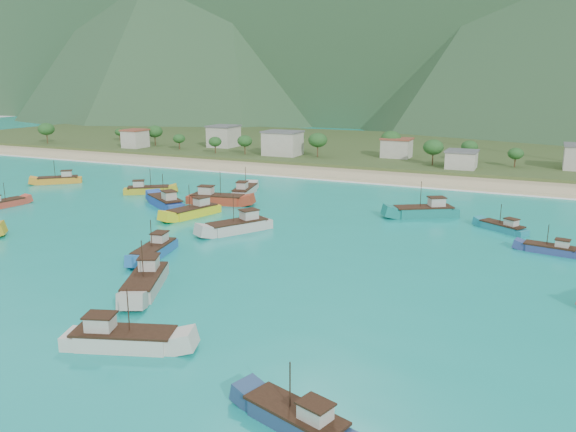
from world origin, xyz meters
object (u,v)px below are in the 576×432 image
at_px(boat_3, 217,200).
at_px(boat_10, 297,421).
at_px(boat_12, 503,228).
at_px(boat_25, 425,212).
at_px(boat_22, 551,250).
at_px(boat_29, 165,203).
at_px(boat_28, 245,191).
at_px(boat_18, 155,251).
at_px(boat_14, 59,180).
at_px(boat_9, 3,204).
at_px(boat_17, 239,227).
at_px(boat_27, 194,212).
at_px(boat_19, 146,283).
at_px(boat_4, 122,340).
at_px(boat_5, 147,190).

bearing_deg(boat_3, boat_10, 25.21).
distance_m(boat_12, boat_25, 15.31).
xyz_separation_m(boat_22, boat_29, (-72.45, 1.76, 0.44)).
height_order(boat_12, boat_28, boat_28).
height_order(boat_18, boat_22, boat_18).
bearing_deg(boat_14, boat_9, 161.62).
relative_size(boat_12, boat_17, 0.72).
height_order(boat_10, boat_27, boat_27).
xyz_separation_m(boat_18, boat_28, (-9.66, 45.44, 0.10)).
distance_m(boat_12, boat_19, 61.73).
relative_size(boat_3, boat_9, 1.34).
bearing_deg(boat_4, boat_29, -166.38).
relative_size(boat_17, boat_19, 0.97).
height_order(boat_14, boat_17, boat_17).
xyz_separation_m(boat_14, boat_22, (113.45, -12.81, -0.26)).
height_order(boat_10, boat_22, boat_10).
xyz_separation_m(boat_5, boat_25, (62.71, 3.90, 0.22)).
bearing_deg(boat_25, boat_19, 124.05).
distance_m(boat_3, boat_14, 49.25).
distance_m(boat_14, boat_25, 91.43).
bearing_deg(boat_29, boat_10, -103.41).
relative_size(boat_10, boat_14, 0.99).
relative_size(boat_5, boat_18, 0.95).
height_order(boat_28, boat_29, boat_29).
distance_m(boat_4, boat_17, 43.87).
height_order(boat_5, boat_10, boat_5).
height_order(boat_22, boat_25, boat_25).
height_order(boat_9, boat_17, boat_17).
bearing_deg(boat_9, boat_25, 27.19).
bearing_deg(boat_4, boat_12, 134.45).
bearing_deg(boat_5, boat_14, -126.79).
bearing_deg(boat_3, boat_4, 12.75).
distance_m(boat_17, boat_18, 17.80).
relative_size(boat_18, boat_29, 0.89).
xyz_separation_m(boat_12, boat_28, (-55.93, 8.98, 0.29)).
relative_size(boat_5, boat_19, 0.83).
xyz_separation_m(boat_5, boat_18, (30.91, -37.57, 0.00)).
height_order(boat_10, boat_14, boat_14).
bearing_deg(boat_10, boat_14, 71.98).
xyz_separation_m(boat_10, boat_19, (-28.84, 18.55, 0.26)).
bearing_deg(boat_19, boat_27, -90.13).
relative_size(boat_14, boat_17, 0.84).
xyz_separation_m(boat_12, boat_25, (-14.46, 5.01, 0.40)).
bearing_deg(boat_5, boat_3, 47.52).
bearing_deg(boat_27, boat_19, 131.08).
height_order(boat_3, boat_19, boat_3).
distance_m(boat_18, boat_25, 52.26).
bearing_deg(boat_27, boat_14, -0.81).
distance_m(boat_5, boat_27, 26.27).
height_order(boat_5, boat_9, boat_5).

